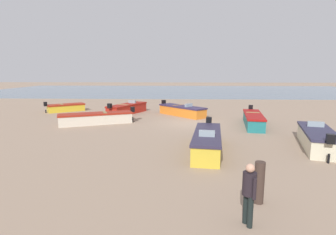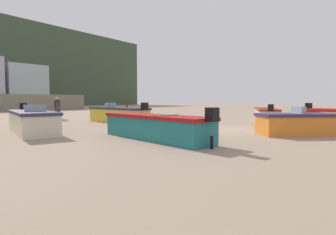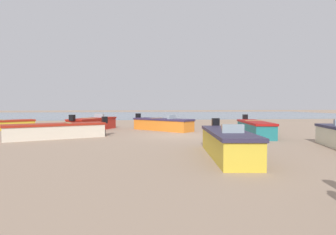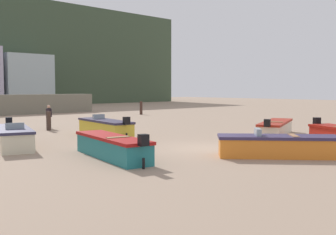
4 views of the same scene
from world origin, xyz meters
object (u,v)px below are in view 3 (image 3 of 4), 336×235
(boat_yellow_1, at_px, (9,125))
(boat_teal_3, at_px, (255,128))
(boat_yellow_4, at_px, (227,143))
(boat_orange_5, at_px, (163,124))
(boat_cream_2, at_px, (56,131))
(boat_red_7, at_px, (93,124))

(boat_yellow_1, bearing_deg, boat_teal_3, 32.38)
(boat_yellow_4, height_order, boat_orange_5, boat_yellow_4)
(boat_cream_2, relative_size, boat_orange_5, 1.22)
(boat_yellow_1, relative_size, boat_red_7, 0.72)
(boat_cream_2, height_order, boat_yellow_4, boat_yellow_4)
(boat_yellow_1, distance_m, boat_cream_2, 7.96)
(boat_cream_2, bearing_deg, boat_teal_3, -114.10)
(boat_yellow_1, relative_size, boat_yellow_4, 0.68)
(boat_yellow_1, relative_size, boat_cream_2, 0.65)
(boat_cream_2, xyz_separation_m, boat_yellow_4, (-7.51, 6.60, 0.06))
(boat_cream_2, height_order, boat_red_7, boat_red_7)
(boat_cream_2, distance_m, boat_red_7, 5.14)
(boat_yellow_1, distance_m, boat_red_7, 6.46)
(boat_yellow_1, xyz_separation_m, boat_orange_5, (-11.37, 2.09, 0.07))
(boat_orange_5, bearing_deg, boat_cream_2, -10.12)
(boat_teal_3, distance_m, boat_red_7, 11.36)
(boat_cream_2, relative_size, boat_teal_3, 1.04)
(boat_red_7, bearing_deg, boat_teal_3, -2.70)
(boat_orange_5, height_order, boat_red_7, boat_red_7)
(boat_cream_2, distance_m, boat_yellow_4, 10.00)
(boat_teal_3, height_order, boat_yellow_4, boat_yellow_4)
(boat_cream_2, xyz_separation_m, boat_orange_5, (-6.39, -4.13, 0.02))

